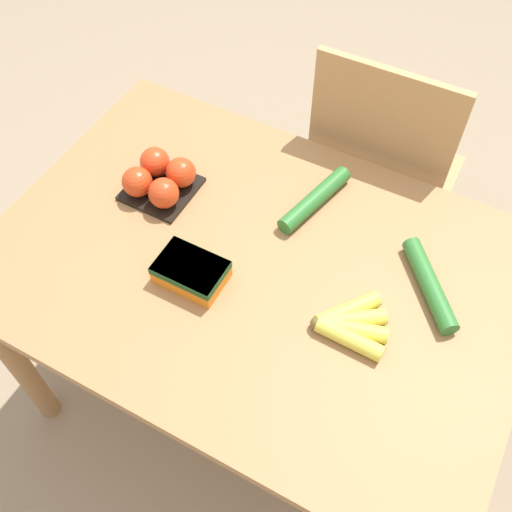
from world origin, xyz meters
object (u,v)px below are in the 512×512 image
cucumber_near (430,284)px  cucumber_far (315,199)px  chair (379,180)px  tomato_pack (159,179)px  banana_bunch (349,325)px  carrot_bag (191,271)px

cucumber_near → cucumber_far: bearing=162.2°
chair → tomato_pack: 0.72m
chair → tomato_pack: bearing=50.1°
banana_bunch → cucumber_near: size_ratio=0.79×
chair → banana_bunch: chair is taller
chair → tomato_pack: (-0.42, -0.51, 0.27)m
carrot_bag → cucumber_far: (0.15, 0.33, -0.01)m
carrot_bag → banana_bunch: bearing=7.6°
chair → cucumber_near: 0.60m
tomato_pack → cucumber_near: tomato_pack is taller
banana_bunch → carrot_bag: carrot_bag is taller
tomato_pack → cucumber_far: size_ratio=0.69×
tomato_pack → chair: bearing=50.6°
chair → banana_bunch: (0.15, -0.65, 0.25)m
carrot_bag → cucumber_far: 0.36m
chair → cucumber_near: bearing=118.3°
banana_bunch → carrot_bag: size_ratio=1.07×
chair → banana_bunch: bearing=102.1°
banana_bunch → cucumber_far: 0.35m
tomato_pack → cucumber_far: bearing=21.1°
chair → tomato_pack: size_ratio=5.99×
tomato_pack → cucumber_near: 0.68m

